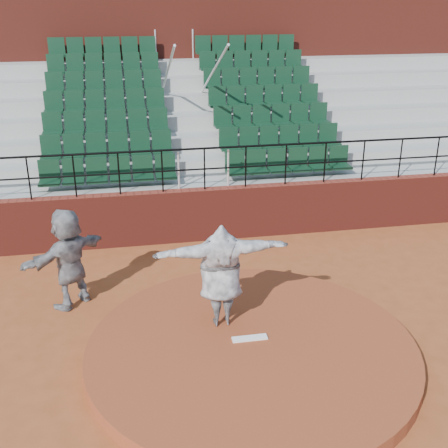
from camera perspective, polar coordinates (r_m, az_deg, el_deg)
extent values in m
plane|color=brown|center=(9.70, 2.81, -13.30)|extent=(90.00, 90.00, 0.00)
cylinder|color=brown|center=(9.62, 2.82, -12.69)|extent=(5.50, 5.50, 0.25)
cube|color=white|center=(9.66, 2.63, -11.51)|extent=(0.60, 0.15, 0.03)
cube|color=maroon|center=(13.73, -1.93, 1.01)|extent=(24.00, 0.30, 1.30)
cylinder|color=black|center=(13.22, -2.02, 7.68)|extent=(24.00, 0.05, 0.05)
cylinder|color=black|center=(13.36, -1.99, 5.61)|extent=(24.00, 0.04, 0.04)
cylinder|color=black|center=(13.38, -19.22, 4.39)|extent=(0.04, 0.04, 1.00)
cylinder|color=black|center=(13.26, -14.95, 4.73)|extent=(0.04, 0.04, 1.00)
cylinder|color=black|center=(13.22, -10.62, 5.05)|extent=(0.04, 0.04, 1.00)
cylinder|color=black|center=(13.25, -6.29, 5.35)|extent=(0.04, 0.04, 1.00)
cylinder|color=black|center=(13.36, -1.99, 5.61)|extent=(0.04, 0.04, 1.00)
cylinder|color=black|center=(13.53, 2.22, 5.83)|extent=(0.04, 0.04, 1.00)
cylinder|color=black|center=(13.78, 6.30, 6.02)|extent=(0.04, 0.04, 1.00)
cylinder|color=black|center=(14.10, 10.22, 6.17)|extent=(0.04, 0.04, 1.00)
cylinder|color=black|center=(14.48, 13.95, 6.29)|extent=(0.04, 0.04, 1.00)
cylinder|color=black|center=(14.91, 17.48, 6.38)|extent=(0.04, 0.04, 1.00)
cylinder|color=black|center=(15.40, 20.80, 6.44)|extent=(0.04, 0.04, 1.00)
cube|color=#999994|center=(14.26, -2.28, 1.83)|extent=(24.00, 0.85, 1.30)
cube|color=#10321E|center=(13.82, -11.65, 5.13)|extent=(3.30, 0.48, 0.72)
cube|color=#10321E|center=(14.43, 6.57, 6.18)|extent=(3.30, 0.48, 0.72)
cube|color=#999994|center=(14.99, -2.78, 3.67)|extent=(24.00, 0.85, 1.70)
cube|color=#10321E|center=(14.53, -11.77, 7.61)|extent=(3.30, 0.48, 0.72)
cube|color=#10321E|center=(15.11, 5.70, 8.52)|extent=(3.30, 0.48, 0.72)
cube|color=#999994|center=(15.73, -3.23, 5.33)|extent=(24.00, 0.85, 2.10)
cube|color=#10321E|center=(15.27, -11.87, 9.85)|extent=(3.30, 0.48, 0.72)
cube|color=#10321E|center=(15.82, 4.90, 10.66)|extent=(3.30, 0.48, 0.72)
cube|color=#999994|center=(16.48, -3.64, 6.85)|extent=(24.00, 0.85, 2.50)
cube|color=#10321E|center=(16.03, -11.97, 11.88)|extent=(3.30, 0.48, 0.72)
cube|color=#10321E|center=(16.56, 4.15, 12.62)|extent=(3.30, 0.48, 0.72)
cube|color=#999994|center=(17.25, -4.02, 8.23)|extent=(24.00, 0.85, 2.90)
cube|color=#10321E|center=(16.80, -12.05, 13.73)|extent=(3.30, 0.48, 0.72)
cube|color=#10321E|center=(17.31, 3.47, 14.40)|extent=(3.30, 0.48, 0.72)
cube|color=#999994|center=(18.02, -4.37, 9.49)|extent=(24.00, 0.85, 3.30)
cube|color=#10321E|center=(17.60, -12.14, 15.41)|extent=(3.30, 0.48, 0.72)
cube|color=#10321E|center=(18.08, 2.82, 16.03)|extent=(3.30, 0.48, 0.72)
cube|color=#999994|center=(18.81, -4.69, 10.64)|extent=(24.00, 0.85, 3.70)
cube|color=#10321E|center=(18.40, -12.21, 16.94)|extent=(3.30, 0.48, 0.72)
cube|color=#10321E|center=(18.86, 2.23, 17.52)|extent=(3.30, 0.48, 0.72)
cylinder|color=silver|center=(15.98, -6.03, 14.16)|extent=(0.06, 5.97, 2.46)
cylinder|color=silver|center=(16.13, -1.65, 14.35)|extent=(0.06, 5.97, 2.46)
cube|color=maroon|center=(20.44, -5.46, 16.38)|extent=(24.00, 3.00, 7.10)
imported|color=black|center=(9.64, -0.32, -5.21)|extent=(2.31, 0.67, 1.87)
imported|color=black|center=(11.08, -15.49, -3.35)|extent=(1.77, 1.66, 1.98)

